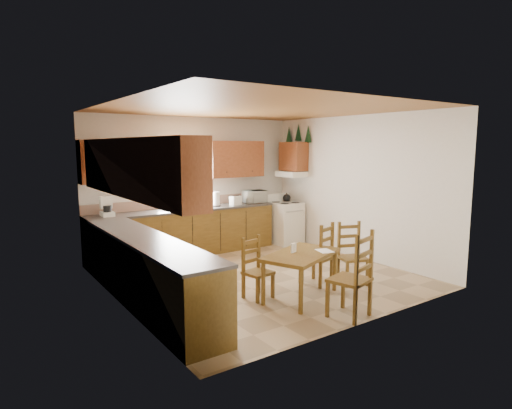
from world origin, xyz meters
TOP-DOWN VIEW (x-y plane):
  - floor at (0.00, 0.00)m, footprint 4.50×4.50m
  - ceiling at (0.00, 0.00)m, footprint 4.50×4.50m
  - wall_left at (-2.25, 0.00)m, footprint 4.50×4.50m
  - wall_right at (2.25, 0.00)m, footprint 4.50×4.50m
  - wall_back at (0.00, 2.25)m, footprint 4.50×4.50m
  - wall_front at (0.00, -2.25)m, footprint 4.50×4.50m
  - lower_cab_back at (-0.38, 1.95)m, footprint 3.75×0.60m
  - lower_cab_left at (-1.95, -0.15)m, footprint 0.60×3.60m
  - counter_back at (-0.38, 1.95)m, footprint 3.75×0.63m
  - counter_left at (-1.95, -0.15)m, footprint 0.63×3.60m
  - backsplash at (-0.38, 2.24)m, footprint 3.75×0.01m
  - upper_cab_back_left at (-1.55, 2.08)m, footprint 1.41×0.33m
  - upper_cab_back_right at (0.86, 2.08)m, footprint 1.25×0.33m
  - upper_cab_left at (-2.08, -0.15)m, footprint 0.33×3.60m
  - upper_cab_stove at (2.08, 1.65)m, footprint 0.33×0.62m
  - range_hood at (2.03, 1.65)m, footprint 0.44×0.62m
  - window_frame at (-0.30, 2.22)m, footprint 1.13×0.02m
  - window_pane at (-0.30, 2.21)m, footprint 1.05×0.01m
  - window_valance at (-0.30, 2.19)m, footprint 1.19×0.01m
  - sink_basin at (-0.30, 1.95)m, footprint 0.75×0.45m
  - pine_decal_a at (2.21, 1.33)m, footprint 0.22×0.22m
  - pine_decal_b at (2.21, 1.65)m, footprint 0.22×0.22m
  - pine_decal_c at (2.21, 1.97)m, footprint 0.22×0.22m
  - stove at (1.88, 1.66)m, footprint 0.61×0.63m
  - coffeemaker at (-1.87, 1.91)m, footprint 0.27×0.30m
  - paper_towel at (0.30, 1.91)m, footprint 0.16×0.16m
  - toaster at (0.72, 1.85)m, footprint 0.25×0.18m
  - microwave at (1.23, 1.91)m, footprint 0.47×0.37m
  - dining_table at (-0.07, -1.13)m, footprint 1.37×1.08m
  - chair_near_left at (-0.02, -1.99)m, footprint 0.56×0.54m
  - chair_near_right at (0.53, -0.81)m, footprint 0.50×0.48m
  - chair_far_left at (-0.58, -0.81)m, footprint 0.41×0.40m
  - chair_far_right at (0.99, -1.12)m, footprint 0.50×0.49m
  - table_paper at (0.28, -1.23)m, footprint 0.26×0.31m
  - table_card at (-0.14, -1.04)m, footprint 0.10×0.04m

SIDE VIEW (x-z plane):
  - floor at x=0.00m, z-range 0.00..0.00m
  - dining_table at x=-0.07m, z-range 0.00..0.64m
  - chair_far_left at x=-0.58m, z-range 0.00..0.86m
  - lower_cab_back at x=-0.38m, z-range 0.00..0.88m
  - lower_cab_left at x=-1.95m, z-range 0.00..0.88m
  - stove at x=1.88m, z-range 0.00..0.89m
  - chair_far_right at x=0.99m, z-range 0.00..0.95m
  - chair_near_right at x=0.53m, z-range 0.00..0.96m
  - chair_near_left at x=-0.02m, z-range 0.00..1.10m
  - table_paper at x=0.28m, z-range 0.64..0.65m
  - table_card at x=-0.14m, z-range 0.64..0.78m
  - counter_back at x=-0.38m, z-range 0.88..0.92m
  - counter_left at x=-1.95m, z-range 0.88..0.92m
  - sink_basin at x=-0.30m, z-range 0.92..0.96m
  - backsplash at x=-0.38m, z-range 0.92..1.10m
  - toaster at x=0.72m, z-range 0.92..1.10m
  - microwave at x=1.23m, z-range 0.92..1.18m
  - paper_towel at x=0.30m, z-range 0.92..1.21m
  - coffeemaker at x=-1.87m, z-range 0.92..1.27m
  - wall_left at x=-2.25m, z-range 1.35..1.35m
  - wall_right at x=2.25m, z-range 1.35..1.35m
  - wall_back at x=0.00m, z-range 1.35..1.35m
  - wall_front at x=0.00m, z-range 1.35..1.35m
  - range_hood at x=2.03m, z-range 1.46..1.58m
  - window_frame at x=-0.30m, z-range 0.96..2.14m
  - window_pane at x=-0.30m, z-range 1.00..2.10m
  - upper_cab_back_left at x=-1.55m, z-range 1.48..2.23m
  - upper_cab_back_right at x=0.86m, z-range 1.48..2.23m
  - upper_cab_left at x=-2.08m, z-range 1.48..2.23m
  - upper_cab_stove at x=2.08m, z-range 1.59..2.21m
  - window_valance at x=-0.30m, z-range 1.93..2.17m
  - pine_decal_a at x=2.21m, z-range 2.20..2.56m
  - pine_decal_c at x=2.21m, z-range 2.20..2.56m
  - pine_decal_b at x=2.21m, z-range 2.24..2.60m
  - ceiling at x=0.00m, z-range 2.70..2.70m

